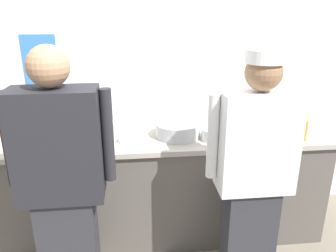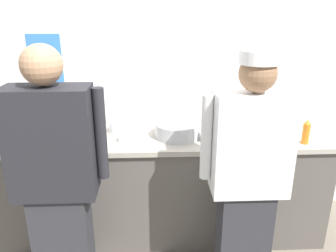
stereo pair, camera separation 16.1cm
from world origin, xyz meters
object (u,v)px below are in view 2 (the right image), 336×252
squeeze_bottle_spare (3,122)px  ramekin_red_sauce (227,132)px  chef_center (248,177)px  squeeze_bottle_secondary (273,118)px  sheet_tray (75,136)px  plate_stack_rear (214,135)px  deli_cup (244,136)px  chef_near_left (56,181)px  squeeze_bottle_primary (306,132)px  ramekin_green_sauce (216,125)px  plate_stack_front (121,126)px  ramekin_yellow_sauce (123,138)px  mixing_bowl_steel (178,130)px  chefs_knife (273,136)px

squeeze_bottle_spare → ramekin_red_sauce: size_ratio=1.86×
chef_center → squeeze_bottle_secondary: 0.92m
squeeze_bottle_secondary → sheet_tray: bearing=-175.8°
plate_stack_rear → deli_cup: (0.23, -0.02, -0.00)m
chef_near_left → plate_stack_rear: 1.21m
squeeze_bottle_primary → deli_cup: squeeze_bottle_primary is taller
squeeze_bottle_primary → squeeze_bottle_spare: bearing=172.2°
squeeze_bottle_primary → ramekin_green_sauce: size_ratio=2.20×
plate_stack_front → squeeze_bottle_primary: size_ratio=1.01×
plate_stack_rear → sheet_tray: 1.11m
chef_center → ramekin_yellow_sauce: (-0.84, 0.58, 0.05)m
mixing_bowl_steel → deli_cup: size_ratio=3.97×
squeeze_bottle_secondary → ramekin_green_sauce: (-0.48, 0.06, -0.08)m
plate_stack_rear → ramekin_green_sauce: (0.07, 0.31, -0.03)m
chef_near_left → ramekin_yellow_sauce: (0.35, 0.61, 0.03)m
squeeze_bottle_primary → ramekin_yellow_sauce: size_ratio=2.21×
mixing_bowl_steel → squeeze_bottle_secondary: (0.83, 0.15, 0.04)m
squeeze_bottle_spare → chefs_knife: 2.22m
squeeze_bottle_secondary → chefs_knife: squeeze_bottle_secondary is taller
squeeze_bottle_spare → ramekin_red_sauce: bearing=-3.4°
plate_stack_front → ramekin_red_sauce: size_ratio=1.79×
squeeze_bottle_spare → ramekin_yellow_sauce: 1.02m
squeeze_bottle_spare → chefs_knife: bearing=-4.5°
plate_stack_rear → ramekin_green_sauce: plate_stack_rear is taller
chef_center → chefs_knife: (0.38, 0.62, 0.03)m
squeeze_bottle_primary → ramekin_green_sauce: (-0.62, 0.39, -0.07)m
chef_near_left → squeeze_bottle_secondary: chef_near_left is taller
ramekin_green_sauce → chefs_knife: (0.43, -0.24, -0.01)m
deli_cup → ramekin_red_sauce: bearing=121.0°
plate_stack_front → squeeze_bottle_primary: squeeze_bottle_primary is taller
plate_stack_rear → plate_stack_front: bearing=162.3°
ramekin_yellow_sauce → ramekin_green_sauce: (0.78, 0.28, -0.00)m
plate_stack_front → sheet_tray: 0.37m
plate_stack_rear → chefs_knife: size_ratio=0.76×
chefs_knife → squeeze_bottle_secondary: bearing=74.3°
ramekin_yellow_sauce → deli_cup: bearing=-3.5°
chef_center → squeeze_bottle_spare: size_ratio=8.33×
mixing_bowl_steel → squeeze_bottle_primary: size_ratio=1.85×
mixing_bowl_steel → ramekin_green_sauce: (0.35, 0.21, -0.04)m
chef_near_left → mixing_bowl_steel: bearing=41.1°
squeeze_bottle_secondary → ramekin_red_sauce: (-0.42, -0.12, -0.08)m
plate_stack_front → squeeze_bottle_secondary: squeeze_bottle_secondary is taller
sheet_tray → deli_cup: (1.34, -0.16, 0.03)m
plate_stack_rear → squeeze_bottle_secondary: squeeze_bottle_secondary is taller
ramekin_green_sauce → chefs_knife: 0.49m
plate_stack_rear → sheet_tray: plate_stack_rear is taller
squeeze_bottle_primary → ramekin_red_sauce: size_ratio=1.78×
chef_near_left → squeeze_bottle_spare: (-0.65, 0.83, 0.11)m
deli_cup → chefs_knife: size_ratio=0.33×
chef_near_left → plate_stack_rear: (1.06, 0.58, 0.06)m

